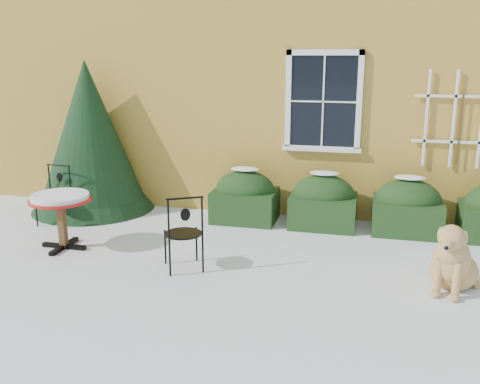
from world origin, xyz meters
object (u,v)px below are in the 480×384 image
(bistro_table, at_px, (60,203))
(dog, at_px, (452,262))
(evergreen_shrub, at_px, (90,151))
(patio_chair_far, at_px, (55,195))
(patio_chair_near, at_px, (184,232))

(bistro_table, height_order, dog, dog)
(bistro_table, xyz_separation_m, dog, (5.23, -0.18, -0.31))
(evergreen_shrub, relative_size, patio_chair_far, 2.75)
(bistro_table, relative_size, patio_chair_far, 0.90)
(patio_chair_far, distance_m, dog, 6.11)
(evergreen_shrub, height_order, patio_chair_far, evergreen_shrub)
(patio_chair_near, relative_size, dog, 1.07)
(bistro_table, xyz_separation_m, patio_chair_near, (1.96, -0.32, -0.16))
(evergreen_shrub, xyz_separation_m, dog, (5.83, -2.15, -0.70))
(bistro_table, distance_m, patio_chair_far, 1.29)
(patio_chair_far, height_order, dog, patio_chair_far)
(patio_chair_near, bearing_deg, bistro_table, -38.65)
(patio_chair_near, height_order, patio_chair_far, patio_chair_near)
(evergreen_shrub, distance_m, patio_chair_far, 1.12)
(evergreen_shrub, relative_size, patio_chair_near, 2.60)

